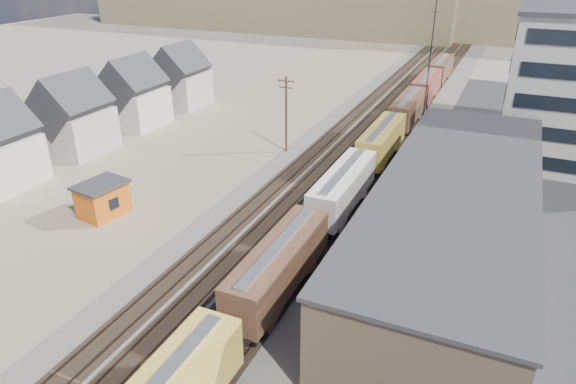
% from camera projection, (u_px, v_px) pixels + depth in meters
% --- Properties ---
extents(ballast_bed, '(18.00, 200.00, 0.06)m').
position_uv_depth(ballast_bed, '(365.00, 141.00, 71.71)').
color(ballast_bed, '#4C4742').
rests_on(ballast_bed, ground).
extents(dirt_yard, '(24.00, 180.00, 0.03)m').
position_uv_depth(dirt_yard, '(204.00, 144.00, 70.81)').
color(dirt_yard, '#7D6856').
rests_on(dirt_yard, ground).
extents(asphalt_lot, '(26.00, 120.00, 0.04)m').
position_uv_depth(asphalt_lot, '(535.00, 219.00, 51.29)').
color(asphalt_lot, '#232326').
rests_on(asphalt_lot, ground).
extents(rail_tracks, '(11.40, 200.00, 0.24)m').
position_uv_depth(rail_tracks, '(361.00, 140.00, 71.88)').
color(rail_tracks, black).
rests_on(rail_tracks, ground).
extents(freight_train, '(3.00, 119.74, 4.46)m').
position_uv_depth(freight_train, '(364.00, 162.00, 57.66)').
color(freight_train, black).
rests_on(freight_train, ground).
extents(warehouse, '(12.40, 40.40, 7.25)m').
position_uv_depth(warehouse, '(454.00, 217.00, 44.06)').
color(warehouse, '#9E7F63').
rests_on(warehouse, ground).
extents(utility_pole_north, '(2.20, 0.32, 10.00)m').
position_uv_depth(utility_pole_north, '(286.00, 113.00, 65.96)').
color(utility_pole_north, '#382619').
rests_on(utility_pole_north, ground).
extents(radio_mast, '(1.20, 0.16, 18.00)m').
position_uv_depth(radio_mast, '(429.00, 66.00, 73.82)').
color(radio_mast, black).
rests_on(radio_mast, ground).
extents(townhouse_row, '(8.15, 68.16, 10.47)m').
position_uv_depth(townhouse_row, '(35.00, 133.00, 61.72)').
color(townhouse_row, '#B7B2A8').
rests_on(townhouse_row, ground).
extents(maintenance_shed, '(4.43, 5.34, 3.54)m').
position_uv_depth(maintenance_shed, '(103.00, 199.00, 51.33)').
color(maintenance_shed, '#C45612').
rests_on(maintenance_shed, ground).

